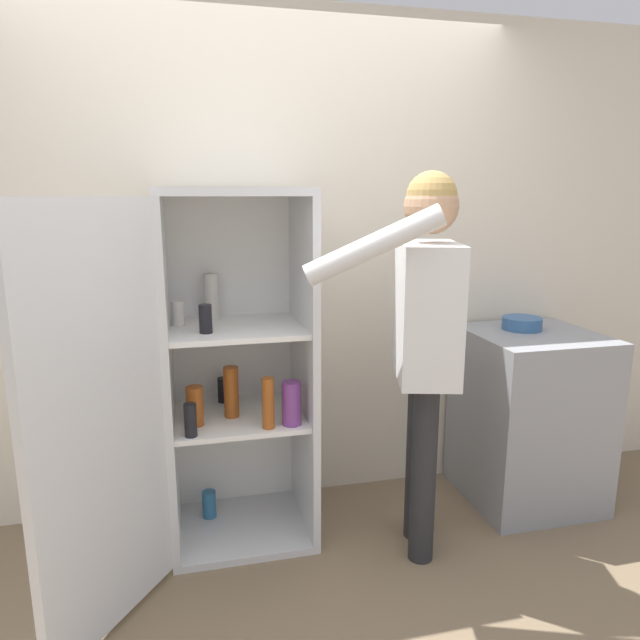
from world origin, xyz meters
name	(u,v)px	position (x,y,z in m)	size (l,w,h in m)	color
ground_plane	(307,611)	(0.00, 0.00, 0.00)	(12.00, 12.00, 0.00)	#7A664C
wall_back	(266,267)	(0.00, 0.98, 1.27)	(7.00, 0.06, 2.55)	beige
refrigerator	(210,378)	(-0.33, 0.56, 0.83)	(1.09, 1.13, 1.67)	silver
person	(424,319)	(0.60, 0.31, 1.11)	(0.76, 0.57, 1.74)	#262628
counter	(528,417)	(1.36, 0.61, 0.47)	(0.65, 0.65, 0.93)	gray
bowl	(522,323)	(1.33, 0.69, 0.97)	(0.21, 0.21, 0.07)	#335B8E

